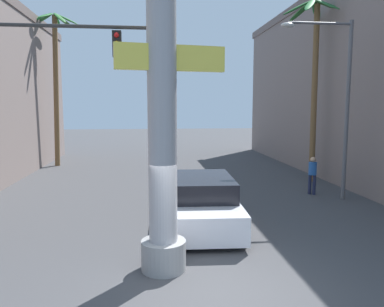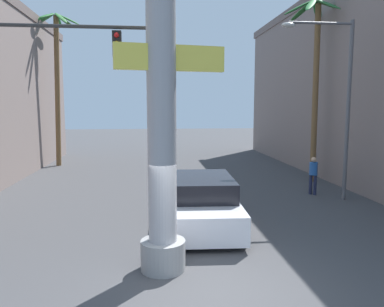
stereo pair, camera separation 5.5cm
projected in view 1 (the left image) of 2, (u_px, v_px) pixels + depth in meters
ground_plane at (177, 188)px, 17.36m from camera, size 92.24×92.24×0.00m
neon_sign_pole at (162, 76)px, 8.19m from camera, size 2.79×1.04×9.45m
street_lamp at (337, 92)px, 14.80m from camera, size 2.93×0.28×7.11m
traffic_light_mast at (7, 88)px, 10.00m from camera, size 5.47×0.32×6.02m
car_lead at (203, 202)px, 12.02m from camera, size 2.32×5.19×1.56m
palm_tree_far_left at (55, 67)px, 23.28m from camera, size 3.05×3.08×9.52m
palm_tree_mid_right at (314, 63)px, 18.47m from camera, size 3.20×3.01×8.96m
pedestrian_mid_right at (312, 173)px, 16.07m from camera, size 0.48×0.48×1.63m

